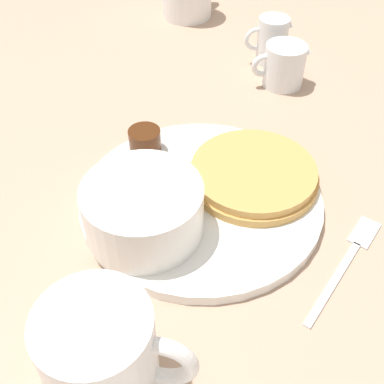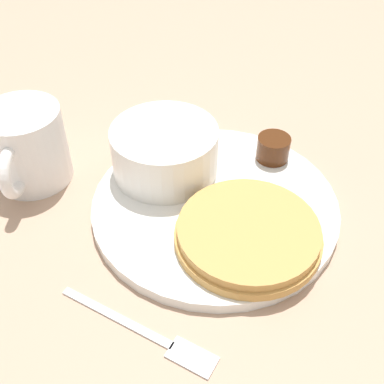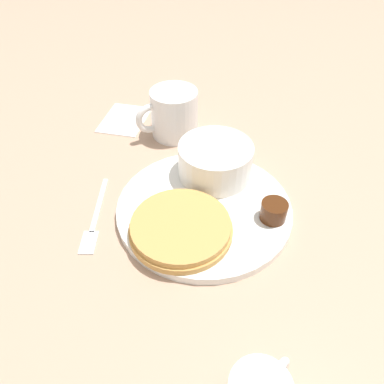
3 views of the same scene
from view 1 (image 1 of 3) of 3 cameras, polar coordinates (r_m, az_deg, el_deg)
name	(u,v)px [view 1 (image 1 of 3)]	position (r m, az deg, el deg)	size (l,w,h in m)	color
ground_plane	(201,203)	(0.50, 1.07, -1.35)	(4.00, 4.00, 0.00)	tan
plate	(201,199)	(0.49, 1.08, -0.86)	(0.25, 0.25, 0.01)	white
pancake_stack	(253,174)	(0.50, 7.28, 2.12)	(0.14, 0.14, 0.02)	tan
bowl	(143,208)	(0.44, -5.82, -1.90)	(0.11, 0.11, 0.05)	white
syrup_cup	(145,141)	(0.54, -5.61, 6.08)	(0.04, 0.04, 0.03)	#47230F
butter_ramekin	(120,216)	(0.45, -8.58, -2.85)	(0.05, 0.05, 0.05)	white
coffee_mug	(103,353)	(0.36, -10.54, -18.27)	(0.08, 0.10, 0.08)	white
creamer_pitcher_near	(284,65)	(0.68, 10.82, 14.57)	(0.07, 0.06, 0.06)	white
creamer_pitcher_far	(272,40)	(0.73, 9.42, 17.37)	(0.05, 0.05, 0.07)	white
fork	(351,254)	(0.47, 18.33, -7.01)	(0.14, 0.03, 0.00)	silver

